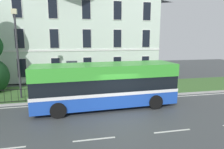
{
  "coord_description": "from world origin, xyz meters",
  "views": [
    {
      "loc": [
        -2.96,
        -10.33,
        4.67
      ],
      "look_at": [
        0.19,
        4.51,
        1.87
      ],
      "focal_mm": 31.7,
      "sensor_mm": 36.0,
      "label": 1
    }
  ],
  "objects": [
    {
      "name": "street_lamp_post",
      "position": [
        -6.77,
        5.52,
        3.91
      ],
      "size": [
        0.36,
        0.24,
        6.61
      ],
      "color": "#333338",
      "rests_on": "ground_plane"
    },
    {
      "name": "georgian_townhouse",
      "position": [
        -2.81,
        16.0,
        5.62
      ],
      "size": [
        20.0,
        10.87,
        10.96
      ],
      "color": "silver",
      "rests_on": "ground_plane"
    },
    {
      "name": "litter_bin",
      "position": [
        -3.22,
        5.22,
        0.7
      ],
      "size": [
        0.54,
        0.54,
        1.15
      ],
      "color": "#23472D",
      "rests_on": "ground_plane"
    },
    {
      "name": "single_decker_bus",
      "position": [
        -0.67,
        2.48,
        1.57
      ],
      "size": [
        9.65,
        2.99,
        2.98
      ],
      "rotation": [
        0.0,
        0.0,
        0.04
      ],
      "color": "#1E4AB6",
      "rests_on": "ground_plane"
    },
    {
      "name": "iron_verge_railing",
      "position": [
        -2.81,
        4.4,
        0.62
      ],
      "size": [
        16.04,
        0.04,
        0.97
      ],
      "color": "black",
      "rests_on": "ground_plane"
    },
    {
      "name": "ground_plane",
      "position": [
        0.0,
        1.03,
        -0.02
      ],
      "size": [
        60.0,
        56.0,
        0.18
      ],
      "color": "#3F4344"
    }
  ]
}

